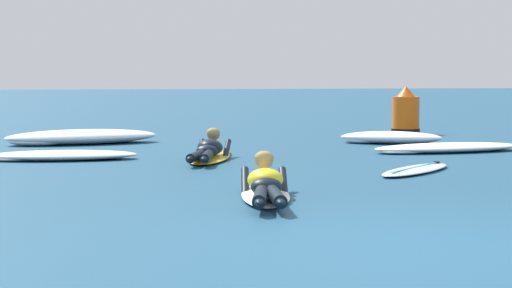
{
  "coord_description": "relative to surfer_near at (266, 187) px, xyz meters",
  "views": [
    {
      "loc": [
        -2.44,
        -7.26,
        1.4
      ],
      "look_at": [
        -0.36,
        5.04,
        0.45
      ],
      "focal_mm": 66.58,
      "sensor_mm": 36.0,
      "label": 1
    }
  ],
  "objects": [
    {
      "name": "ground_plane",
      "position": [
        0.61,
        7.08,
        -0.14
      ],
      "size": [
        120.0,
        120.0,
        0.0
      ],
      "primitive_type": "plane",
      "color": "navy"
    },
    {
      "name": "surfer_near",
      "position": [
        0.0,
        0.0,
        0.0
      ],
      "size": [
        0.83,
        2.55,
        0.54
      ],
      "color": "white",
      "rests_on": "ground"
    },
    {
      "name": "surfer_far",
      "position": [
        -0.08,
        4.64,
        -0.01
      ],
      "size": [
        1.14,
        2.53,
        0.55
      ],
      "color": "yellow",
      "rests_on": "ground"
    },
    {
      "name": "drifting_surfboard",
      "position": [
        2.58,
        2.46,
        -0.11
      ],
      "size": [
        1.72,
        1.87,
        0.16
      ],
      "color": "silver",
      "rests_on": "ground"
    },
    {
      "name": "whitewater_front",
      "position": [
        -2.36,
        5.18,
        -0.07
      ],
      "size": [
        2.38,
        0.98,
        0.15
      ],
      "color": "white",
      "rests_on": "ground"
    },
    {
      "name": "whitewater_mid_left",
      "position": [
        -2.1,
        8.55,
        -0.01
      ],
      "size": [
        3.18,
        1.87,
        0.28
      ],
      "color": "white",
      "rests_on": "ground"
    },
    {
      "name": "whitewater_mid_right",
      "position": [
        4.26,
        5.59,
        -0.07
      ],
      "size": [
        2.95,
        1.4,
        0.16
      ],
      "color": "white",
      "rests_on": "ground"
    },
    {
      "name": "whitewater_back",
      "position": [
        3.87,
        7.62,
        -0.03
      ],
      "size": [
        2.17,
        1.61,
        0.24
      ],
      "color": "white",
      "rests_on": "ground"
    },
    {
      "name": "channel_marker_buoy",
      "position": [
        5.09,
        10.39,
        0.29
      ],
      "size": [
        0.65,
        0.65,
        1.08
      ],
      "color": "#EA5B0F",
      "rests_on": "ground"
    }
  ]
}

